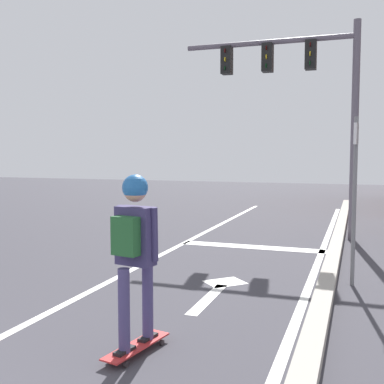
% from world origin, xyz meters
% --- Properties ---
extents(lane_line_center, '(0.12, 20.00, 0.01)m').
position_xyz_m(lane_line_center, '(0.24, 6.00, 0.00)').
color(lane_line_center, white).
rests_on(lane_line_center, ground).
extents(lane_line_curbside, '(0.12, 20.00, 0.01)m').
position_xyz_m(lane_line_curbside, '(3.12, 6.00, 0.00)').
color(lane_line_curbside, white).
rests_on(lane_line_curbside, ground).
extents(stop_bar, '(3.03, 0.40, 0.01)m').
position_xyz_m(stop_bar, '(1.75, 8.45, 0.00)').
color(stop_bar, white).
rests_on(stop_bar, ground).
extents(lane_arrow_stem, '(0.16, 1.40, 0.01)m').
position_xyz_m(lane_arrow_stem, '(1.90, 4.80, 0.00)').
color(lane_arrow_stem, white).
rests_on(lane_arrow_stem, ground).
extents(lane_arrow_head, '(0.71, 0.71, 0.01)m').
position_xyz_m(lane_arrow_head, '(1.90, 5.65, 0.00)').
color(lane_arrow_head, white).
rests_on(lane_arrow_head, ground).
extents(curb_strip, '(0.24, 24.00, 0.14)m').
position_xyz_m(curb_strip, '(3.37, 6.00, 0.07)').
color(curb_strip, '#A39D92').
rests_on(curb_strip, ground).
extents(skateboard, '(0.36, 0.87, 0.08)m').
position_xyz_m(skateboard, '(1.77, 2.92, 0.07)').
color(skateboard, red).
rests_on(skateboard, ground).
extents(skater, '(0.45, 0.62, 1.65)m').
position_xyz_m(skater, '(1.77, 2.90, 1.13)').
color(skater, '#443D6C').
rests_on(skater, skateboard).
extents(traffic_signal_mast, '(3.95, 0.34, 4.81)m').
position_xyz_m(traffic_signal_mast, '(2.48, 9.94, 3.50)').
color(traffic_signal_mast, '#605764').
rests_on(traffic_signal_mast, ground).
extents(street_sign_post, '(0.07, 0.44, 2.46)m').
position_xyz_m(street_sign_post, '(3.71, 6.13, 1.60)').
color(street_sign_post, slate).
rests_on(street_sign_post, ground).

